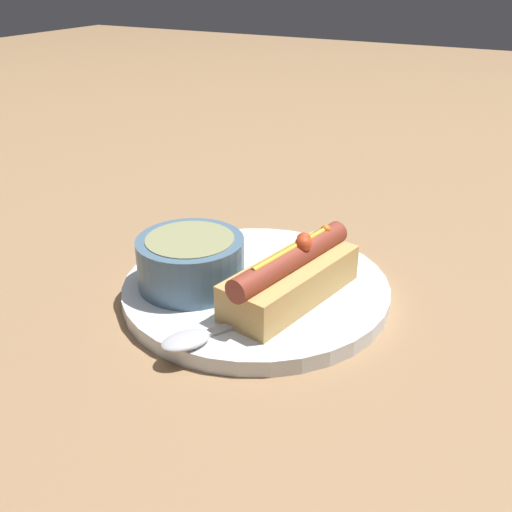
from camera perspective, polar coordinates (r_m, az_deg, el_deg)
ground_plane at (r=0.61m, az=-0.00°, el=-3.80°), size 4.00×4.00×0.00m
dinner_plate at (r=0.61m, az=-0.00°, el=-3.16°), size 0.27×0.27×0.02m
hot_dog at (r=0.56m, az=3.36°, el=-1.94°), size 0.16×0.08×0.06m
soup_bowl at (r=0.59m, az=-6.23°, el=-0.36°), size 0.11×0.11×0.05m
spoon at (r=0.52m, az=-4.69°, el=-7.23°), size 0.16×0.10×0.01m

